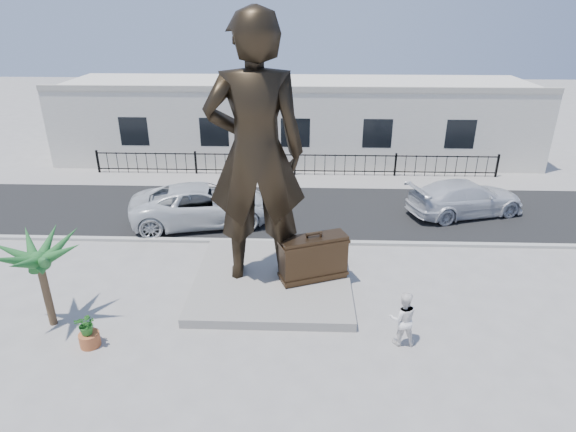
% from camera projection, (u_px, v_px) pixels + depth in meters
% --- Properties ---
extents(ground, '(100.00, 100.00, 0.00)m').
position_uv_depth(ground, '(286.00, 309.00, 15.03)').
color(ground, '#9E9991').
rests_on(ground, ground).
extents(street, '(40.00, 7.00, 0.01)m').
position_uv_depth(street, '(293.00, 209.00, 22.34)').
color(street, black).
rests_on(street, ground).
extents(curb, '(40.00, 0.25, 0.12)m').
position_uv_depth(curb, '(290.00, 242.00, 19.12)').
color(curb, '#A5A399').
rests_on(curb, ground).
extents(far_sidewalk, '(40.00, 2.50, 0.02)m').
position_uv_depth(far_sidewalk, '(294.00, 180.00, 25.98)').
color(far_sidewalk, '#9E9991').
rests_on(far_sidewalk, ground).
extents(plinth, '(5.20, 5.20, 0.30)m').
position_uv_depth(plinth, '(273.00, 279.00, 16.36)').
color(plinth, gray).
rests_on(plinth, ground).
extents(fence, '(22.00, 0.10, 1.20)m').
position_uv_depth(fence, '(295.00, 165.00, 26.48)').
color(fence, black).
rests_on(fence, ground).
extents(building, '(28.00, 7.00, 4.40)m').
position_uv_depth(building, '(297.00, 119.00, 29.66)').
color(building, silver).
rests_on(building, ground).
extents(statue, '(3.25, 2.30, 8.45)m').
position_uv_depth(statue, '(256.00, 154.00, 14.75)').
color(statue, black).
rests_on(statue, plinth).
extents(suitcase, '(2.29, 1.44, 1.54)m').
position_uv_depth(suitcase, '(313.00, 258.00, 15.84)').
color(suitcase, '#342416').
rests_on(suitcase, plinth).
extents(tourist, '(0.79, 0.62, 1.63)m').
position_uv_depth(tourist, '(403.00, 319.00, 13.23)').
color(tourist, white).
rests_on(tourist, ground).
extents(car_white, '(6.55, 4.06, 1.69)m').
position_uv_depth(car_white, '(203.00, 204.00, 20.62)').
color(car_white, silver).
rests_on(car_white, street).
extents(car_silver, '(5.69, 3.61, 1.54)m').
position_uv_depth(car_silver, '(466.00, 198.00, 21.50)').
color(car_silver, silver).
rests_on(car_silver, street).
extents(worker, '(1.35, 1.06, 1.84)m').
position_uv_depth(worker, '(252.00, 162.00, 25.83)').
color(worker, orange).
rests_on(worker, far_sidewalk).
extents(palm_tree, '(1.80, 1.80, 3.20)m').
position_uv_depth(palm_tree, '(54.00, 323.00, 14.36)').
color(palm_tree, '#1E5524').
rests_on(palm_tree, ground).
extents(planter, '(0.56, 0.56, 0.40)m').
position_uv_depth(planter, '(90.00, 339.00, 13.37)').
color(planter, '#AB572D').
rests_on(planter, ground).
extents(shrub, '(0.62, 0.55, 0.64)m').
position_uv_depth(shrub, '(87.00, 324.00, 13.15)').
color(shrub, '#296D23').
rests_on(shrub, planter).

